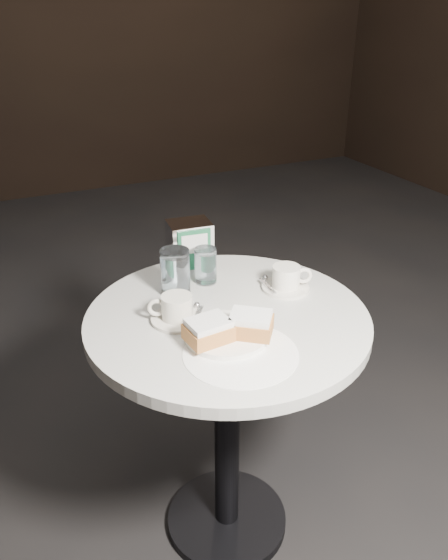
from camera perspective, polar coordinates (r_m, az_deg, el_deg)
ground at (r=1.84m, az=0.29°, el=-23.94°), size 7.00×7.00×0.00m
cafe_table at (r=1.46m, az=0.34°, el=-10.30°), size 0.70×0.70×0.74m
sugar_spill at (r=1.20m, az=1.74°, el=-7.65°), size 0.26×0.26×0.00m
beignet_plate at (r=1.23m, az=0.45°, el=-5.27°), size 0.23×0.23×0.06m
coffee_cup_left at (r=1.31m, az=-4.99°, el=-3.14°), size 0.16×0.16×0.07m
coffee_cup_right at (r=1.45m, az=6.54°, el=0.06°), size 0.16×0.16×0.07m
water_glass_left at (r=1.42m, az=-5.11°, el=0.76°), size 0.10×0.10×0.12m
water_glass_right at (r=1.48m, az=-1.95°, el=1.49°), size 0.08×0.08×0.10m
napkin_dispenser at (r=1.55m, az=-3.59°, el=3.67°), size 0.13×0.11×0.14m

